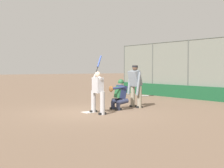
% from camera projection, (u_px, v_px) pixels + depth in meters
% --- Properties ---
extents(ground_plane, '(160.00, 160.00, 0.00)m').
position_uv_depth(ground_plane, '(89.00, 112.00, 11.78)').
color(ground_plane, '#7A604C').
extents(home_plate_marker, '(0.43, 0.43, 0.01)m').
position_uv_depth(home_plate_marker, '(89.00, 112.00, 11.78)').
color(home_plate_marker, white).
rests_on(home_plate_marker, ground_plane).
extents(backstop_fence, '(14.08, 0.08, 3.26)m').
position_uv_depth(backstop_fence, '(210.00, 67.00, 16.14)').
color(backstop_fence, '#515651').
rests_on(backstop_fence, ground_plane).
extents(padding_wall, '(13.72, 0.18, 0.72)m').
position_uv_depth(padding_wall, '(208.00, 94.00, 16.15)').
color(padding_wall, '#19512D').
rests_on(padding_wall, ground_plane).
extents(bleachers_beyond, '(9.80, 2.50, 1.48)m').
position_uv_depth(bleachers_beyond, '(213.00, 88.00, 18.90)').
color(bleachers_beyond, slate).
rests_on(bleachers_beyond, ground_plane).
extents(batter_at_plate, '(0.97, 0.71, 2.16)m').
position_uv_depth(batter_at_plate, '(98.00, 91.00, 11.43)').
color(batter_at_plate, '#B7B7BC').
rests_on(batter_at_plate, ground_plane).
extents(catcher_behind_plate, '(0.66, 0.80, 1.23)m').
position_uv_depth(catcher_behind_plate, '(119.00, 94.00, 12.56)').
color(catcher_behind_plate, '#2D334C').
rests_on(catcher_behind_plate, ground_plane).
extents(umpire_home, '(0.73, 0.45, 1.80)m').
position_uv_depth(umpire_home, '(135.00, 85.00, 13.21)').
color(umpire_home, gray).
rests_on(umpire_home, ground_plane).
extents(spare_bat_third_base_side, '(0.23, 0.83, 0.07)m').
position_uv_depth(spare_bat_third_base_side, '(146.00, 96.00, 18.65)').
color(spare_bat_third_base_side, black).
rests_on(spare_bat_third_base_side, ground_plane).
extents(fielding_glove_on_dirt, '(0.33, 0.25, 0.12)m').
position_uv_depth(fielding_glove_on_dirt, '(115.00, 99.00, 16.31)').
color(fielding_glove_on_dirt, black).
rests_on(fielding_glove_on_dirt, ground_plane).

